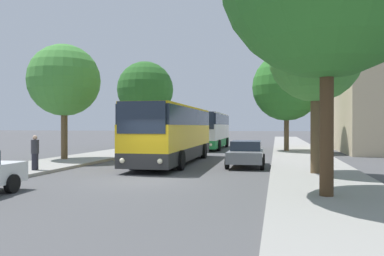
{
  "coord_description": "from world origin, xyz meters",
  "views": [
    {
      "loc": [
        5.27,
        -14.15,
        2.2
      ],
      "look_at": [
        -0.57,
        11.67,
        2.06
      ],
      "focal_mm": 35.0,
      "sensor_mm": 36.0,
      "label": 1
    }
  ],
  "objects_px": {
    "tree_left_far": "(145,90)",
    "tree_left_near": "(64,81)",
    "parked_car_right_near": "(246,153)",
    "pedestrian_waiting_near": "(35,153)",
    "bus_front": "(173,133)",
    "tree_right_near": "(315,56)",
    "bus_middle": "(210,130)",
    "tree_right_far": "(287,87)"
  },
  "relations": [
    {
      "from": "parked_car_right_near",
      "to": "pedestrian_waiting_near",
      "type": "xyz_separation_m",
      "value": [
        -9.39,
        -5.06,
        0.23
      ]
    },
    {
      "from": "tree_left_far",
      "to": "tree_right_near",
      "type": "relative_size",
      "value": 1.19
    },
    {
      "from": "tree_left_far",
      "to": "tree_right_far",
      "type": "height_order",
      "value": "tree_left_far"
    },
    {
      "from": "bus_middle",
      "to": "pedestrian_waiting_near",
      "type": "relative_size",
      "value": 6.61
    },
    {
      "from": "bus_front",
      "to": "bus_middle",
      "type": "relative_size",
      "value": 1.1
    },
    {
      "from": "bus_middle",
      "to": "parked_car_right_near",
      "type": "bearing_deg",
      "value": -74.03
    },
    {
      "from": "tree_left_near",
      "to": "tree_left_far",
      "type": "relative_size",
      "value": 0.84
    },
    {
      "from": "bus_front",
      "to": "bus_middle",
      "type": "height_order",
      "value": "bus_middle"
    },
    {
      "from": "tree_right_near",
      "to": "tree_left_near",
      "type": "bearing_deg",
      "value": 164.83
    },
    {
      "from": "bus_middle",
      "to": "tree_left_far",
      "type": "bearing_deg",
      "value": -179.75
    },
    {
      "from": "parked_car_right_near",
      "to": "tree_right_far",
      "type": "distance_m",
      "value": 12.72
    },
    {
      "from": "bus_middle",
      "to": "tree_left_near",
      "type": "xyz_separation_m",
      "value": [
        -6.71,
        -14.53,
        3.23
      ]
    },
    {
      "from": "bus_middle",
      "to": "tree_right_near",
      "type": "relative_size",
      "value": 1.5
    },
    {
      "from": "pedestrian_waiting_near",
      "to": "tree_right_near",
      "type": "bearing_deg",
      "value": -156.05
    },
    {
      "from": "bus_middle",
      "to": "tree_right_far",
      "type": "bearing_deg",
      "value": -28.01
    },
    {
      "from": "tree_right_near",
      "to": "tree_right_far",
      "type": "bearing_deg",
      "value": 93.22
    },
    {
      "from": "tree_right_near",
      "to": "tree_right_far",
      "type": "xyz_separation_m",
      "value": [
        -0.84,
        14.9,
        0.21
      ]
    },
    {
      "from": "parked_car_right_near",
      "to": "tree_right_near",
      "type": "xyz_separation_m",
      "value": [
        3.26,
        -3.34,
        4.52
      ]
    },
    {
      "from": "bus_middle",
      "to": "tree_left_near",
      "type": "height_order",
      "value": "tree_left_near"
    },
    {
      "from": "pedestrian_waiting_near",
      "to": "tree_right_far",
      "type": "relative_size",
      "value": 0.2
    },
    {
      "from": "bus_front",
      "to": "tree_left_near",
      "type": "distance_m",
      "value": 7.73
    },
    {
      "from": "tree_right_near",
      "to": "pedestrian_waiting_near",
      "type": "bearing_deg",
      "value": -172.26
    },
    {
      "from": "bus_middle",
      "to": "pedestrian_waiting_near",
      "type": "xyz_separation_m",
      "value": [
        -4.73,
        -20.21,
        -0.86
      ]
    },
    {
      "from": "parked_car_right_near",
      "to": "tree_left_far",
      "type": "relative_size",
      "value": 0.51
    },
    {
      "from": "tree_left_far",
      "to": "bus_front",
      "type": "bearing_deg",
      "value": -64.02
    },
    {
      "from": "tree_left_far",
      "to": "bus_middle",
      "type": "bearing_deg",
      "value": 1.37
    },
    {
      "from": "pedestrian_waiting_near",
      "to": "parked_car_right_near",
      "type": "bearing_deg",
      "value": -135.48
    },
    {
      "from": "tree_left_near",
      "to": "tree_right_near",
      "type": "height_order",
      "value": "tree_left_near"
    },
    {
      "from": "pedestrian_waiting_near",
      "to": "tree_left_far",
      "type": "xyz_separation_m",
      "value": [
        -1.82,
        20.05,
        4.87
      ]
    },
    {
      "from": "bus_front",
      "to": "tree_right_far",
      "type": "xyz_separation_m",
      "value": [
        6.8,
        10.57,
        3.68
      ]
    },
    {
      "from": "bus_front",
      "to": "bus_middle",
      "type": "xyz_separation_m",
      "value": [
        -0.28,
        14.16,
        0.04
      ]
    },
    {
      "from": "tree_left_far",
      "to": "tree_left_near",
      "type": "bearing_deg",
      "value": -90.65
    },
    {
      "from": "bus_front",
      "to": "bus_middle",
      "type": "distance_m",
      "value": 14.16
    },
    {
      "from": "tree_right_near",
      "to": "tree_left_far",
      "type": "bearing_deg",
      "value": 128.27
    },
    {
      "from": "tree_right_near",
      "to": "bus_front",
      "type": "bearing_deg",
      "value": 150.45
    },
    {
      "from": "bus_front",
      "to": "tree_right_far",
      "type": "bearing_deg",
      "value": 55.9
    },
    {
      "from": "pedestrian_waiting_near",
      "to": "tree_left_far",
      "type": "bearing_deg",
      "value": -68.62
    },
    {
      "from": "parked_car_right_near",
      "to": "pedestrian_waiting_near",
      "type": "bearing_deg",
      "value": 27.21
    },
    {
      "from": "pedestrian_waiting_near",
      "to": "tree_left_far",
      "type": "height_order",
      "value": "tree_left_far"
    },
    {
      "from": "tree_left_near",
      "to": "parked_car_right_near",
      "type": "bearing_deg",
      "value": -3.15
    },
    {
      "from": "parked_car_right_near",
      "to": "tree_right_near",
      "type": "bearing_deg",
      "value": 133.18
    },
    {
      "from": "pedestrian_waiting_near",
      "to": "tree_right_near",
      "type": "height_order",
      "value": "tree_right_near"
    }
  ]
}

